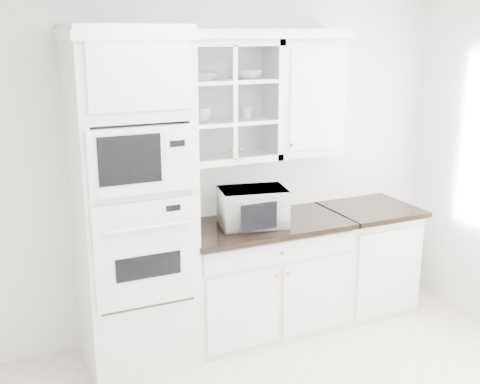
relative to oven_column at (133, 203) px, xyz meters
name	(u,v)px	position (x,y,z in m)	size (l,w,h in m)	color
room_shell	(301,135)	(0.75, -0.99, 0.58)	(4.00, 3.50, 2.70)	white
oven_column	(133,203)	(0.00, 0.00, 0.00)	(0.76, 0.68, 2.40)	white
base_cabinet_run	(263,276)	(1.03, 0.03, -0.74)	(1.32, 0.67, 0.92)	white
extra_base_cabinet	(366,257)	(2.03, 0.03, -0.74)	(0.72, 0.67, 0.92)	white
upper_cabinet_glass	(226,101)	(0.78, 0.17, 0.65)	(0.80, 0.33, 0.90)	white
upper_cabinet_solid	(305,97)	(1.46, 0.17, 0.65)	(0.55, 0.33, 0.90)	white
crown_molding	(213,34)	(0.68, 0.14, 1.14)	(2.14, 0.38, 0.07)	white
countertop_microwave	(252,206)	(0.92, 0.00, -0.14)	(0.50, 0.41, 0.29)	white
bowl_a	(199,76)	(0.56, 0.15, 0.84)	(0.24, 0.24, 0.06)	white
bowl_b	(249,74)	(0.97, 0.17, 0.84)	(0.21, 0.21, 0.07)	white
cup_a	(202,115)	(0.59, 0.16, 0.56)	(0.14, 0.14, 0.11)	white
cup_b	(246,113)	(0.94, 0.16, 0.56)	(0.10, 0.10, 0.09)	white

